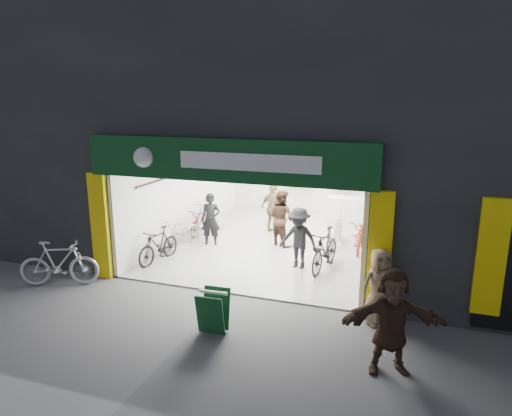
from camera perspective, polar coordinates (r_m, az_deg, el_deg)
The scene contains 17 objects.
ground at distance 10.48m, azimuth -3.61°, elevation -10.68°, with size 60.00×60.00×0.00m, color #56565B.
building at distance 14.07m, azimuth 7.65°, elevation 13.57°, with size 17.00×10.27×8.00m.
bike_left_front at distance 13.51m, azimuth -9.23°, elevation -3.13°, with size 0.59×1.70×0.89m, color #A3A3A7.
bike_left_midfront at distance 12.45m, azimuth -12.10°, elevation -4.60°, with size 0.45×1.58×0.95m, color black.
bike_left_midback at distance 14.81m, azimuth -6.61°, elevation -1.66°, with size 0.56×1.60×0.84m, color maroon.
bike_left_back at distance 14.87m, azimuth -6.44°, elevation -1.00°, with size 0.53×1.89×1.13m, color #B1B2B6.
bike_right_front at distance 11.76m, azimuth 8.61°, elevation -5.20°, with size 0.51×1.80×1.08m, color black.
bike_right_mid at distance 13.48m, azimuth 12.99°, elevation -3.25°, with size 0.63×1.79×0.94m, color maroon.
bike_right_back at distance 13.79m, azimuth 10.21°, elevation -2.72°, with size 0.44×1.57×0.94m, color #ACABB0.
parked_bike at distance 11.67m, azimuth -23.42°, elevation -6.36°, with size 0.51×1.82×1.09m, color silver.
customer_a at distance 13.51m, azimuth -5.68°, elevation -1.50°, with size 0.58×0.38×1.59m, color black.
customer_b at distance 13.43m, azimuth 3.18°, elevation -1.28°, with size 0.83×0.65×1.71m, color #3D241B.
customer_c at distance 11.65m, azimuth 5.35°, elevation -3.87°, with size 1.05×0.61×1.63m, color black.
customer_d at distance 14.68m, azimuth 2.17°, elevation -0.09°, with size 0.96×0.40×1.64m, color #7B6148.
pedestrian_near at distance 9.23m, azimuth 15.14°, elevation -9.48°, with size 0.75×0.49×1.53m, color #937A56.
pedestrian_far at distance 7.73m, azimuth 16.57°, elevation -13.40°, with size 1.63×0.52×1.75m, color #3E291C.
sandwich_board at distance 8.75m, azimuth -5.36°, elevation -12.65°, with size 0.56×0.57×0.81m.
Camera 1 is at (3.68, -8.81, 4.33)m, focal length 32.00 mm.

